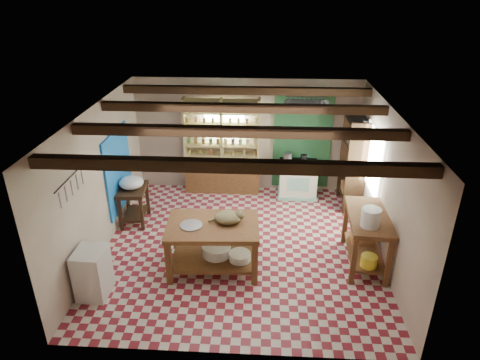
# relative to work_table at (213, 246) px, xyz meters

# --- Properties ---
(floor) EXTENTS (5.00, 5.00, 0.02)m
(floor) POSITION_rel_work_table_xyz_m (0.42, 0.63, -0.44)
(floor) COLOR maroon
(floor) RESTS_ON ground
(ceiling) EXTENTS (5.00, 5.00, 0.02)m
(ceiling) POSITION_rel_work_table_xyz_m (0.42, 0.63, 2.17)
(ceiling) COLOR #45454A
(ceiling) RESTS_ON wall_back
(wall_back) EXTENTS (5.00, 0.04, 2.60)m
(wall_back) POSITION_rel_work_table_xyz_m (0.42, 3.13, 0.87)
(wall_back) COLOR #B8A694
(wall_back) RESTS_ON floor
(wall_front) EXTENTS (5.00, 0.04, 2.60)m
(wall_front) POSITION_rel_work_table_xyz_m (0.42, -1.87, 0.87)
(wall_front) COLOR #B8A694
(wall_front) RESTS_ON floor
(wall_left) EXTENTS (0.04, 5.00, 2.60)m
(wall_left) POSITION_rel_work_table_xyz_m (-2.08, 0.63, 0.87)
(wall_left) COLOR #B8A694
(wall_left) RESTS_ON floor
(wall_right) EXTENTS (0.04, 5.00, 2.60)m
(wall_right) POSITION_rel_work_table_xyz_m (2.92, 0.63, 0.87)
(wall_right) COLOR #B8A694
(wall_right) RESTS_ON floor
(ceiling_beams) EXTENTS (5.00, 3.80, 0.15)m
(ceiling_beams) POSITION_rel_work_table_xyz_m (0.42, 0.63, 2.05)
(ceiling_beams) COLOR #362113
(ceiling_beams) RESTS_ON ceiling
(blue_wall_patch) EXTENTS (0.04, 1.40, 1.60)m
(blue_wall_patch) POSITION_rel_work_table_xyz_m (-2.05, 1.53, 0.67)
(blue_wall_patch) COLOR blue
(blue_wall_patch) RESTS_ON wall_left
(green_wall_patch) EXTENTS (1.30, 0.04, 2.30)m
(green_wall_patch) POSITION_rel_work_table_xyz_m (1.67, 3.10, 0.82)
(green_wall_patch) COLOR #1F4E2B
(green_wall_patch) RESTS_ON wall_back
(window_back) EXTENTS (0.90, 0.02, 0.80)m
(window_back) POSITION_rel_work_table_xyz_m (-0.08, 3.11, 1.27)
(window_back) COLOR silver
(window_back) RESTS_ON wall_back
(window_right) EXTENTS (0.02, 1.30, 1.20)m
(window_right) POSITION_rel_work_table_xyz_m (2.90, 1.63, 0.97)
(window_right) COLOR silver
(window_right) RESTS_ON wall_right
(utensil_rail) EXTENTS (0.06, 0.90, 0.28)m
(utensil_rail) POSITION_rel_work_table_xyz_m (-2.02, -0.57, 1.35)
(utensil_rail) COLOR black
(utensil_rail) RESTS_ON wall_left
(pot_rack) EXTENTS (0.86, 0.12, 0.36)m
(pot_rack) POSITION_rel_work_table_xyz_m (1.67, 2.68, 1.75)
(pot_rack) COLOR black
(pot_rack) RESTS_ON ceiling
(shelving_unit) EXTENTS (1.70, 0.34, 2.20)m
(shelving_unit) POSITION_rel_work_table_xyz_m (-0.13, 2.94, 0.67)
(shelving_unit) COLOR tan
(shelving_unit) RESTS_ON floor
(tall_rack) EXTENTS (0.40, 0.86, 2.00)m
(tall_rack) POSITION_rel_work_table_xyz_m (2.70, 2.43, 0.57)
(tall_rack) COLOR #362113
(tall_rack) RESTS_ON floor
(work_table) EXTENTS (1.57, 1.10, 0.86)m
(work_table) POSITION_rel_work_table_xyz_m (0.00, 0.00, 0.00)
(work_table) COLOR brown
(work_table) RESTS_ON floor
(stove) EXTENTS (0.85, 0.58, 0.82)m
(stove) POSITION_rel_work_table_xyz_m (1.60, 2.78, -0.02)
(stove) COLOR white
(stove) RESTS_ON floor
(prep_table) EXTENTS (0.58, 0.80, 0.77)m
(prep_table) POSITION_rel_work_table_xyz_m (-1.78, 1.43, -0.05)
(prep_table) COLOR #362113
(prep_table) RESTS_ON floor
(white_cabinet) EXTENTS (0.46, 0.55, 0.81)m
(white_cabinet) POSITION_rel_work_table_xyz_m (-1.80, -0.79, -0.03)
(white_cabinet) COLOR silver
(white_cabinet) RESTS_ON floor
(right_counter) EXTENTS (0.74, 1.38, 0.96)m
(right_counter) POSITION_rel_work_table_xyz_m (2.60, 0.29, 0.05)
(right_counter) COLOR brown
(right_counter) RESTS_ON floor
(cat) EXTENTS (0.52, 0.44, 0.20)m
(cat) POSITION_rel_work_table_xyz_m (0.25, 0.06, 0.53)
(cat) COLOR olive
(cat) RESTS_ON work_table
(steel_tray) EXTENTS (0.39, 0.39, 0.02)m
(steel_tray) POSITION_rel_work_table_xyz_m (-0.35, -0.07, 0.44)
(steel_tray) COLOR #94939A
(steel_tray) RESTS_ON work_table
(basin_large) EXTENTS (0.53, 0.53, 0.17)m
(basin_large) POSITION_rel_work_table_xyz_m (0.05, 0.05, -0.12)
(basin_large) COLOR silver
(basin_large) RESTS_ON work_table
(basin_small) EXTENTS (0.39, 0.39, 0.13)m
(basin_small) POSITION_rel_work_table_xyz_m (0.45, -0.08, -0.14)
(basin_small) COLOR silver
(basin_small) RESTS_ON work_table
(kettle_left) EXTENTS (0.19, 0.19, 0.22)m
(kettle_left) POSITION_rel_work_table_xyz_m (1.35, 2.79, 0.50)
(kettle_left) COLOR #94939A
(kettle_left) RESTS_ON stove
(kettle_right) EXTENTS (0.15, 0.15, 0.18)m
(kettle_right) POSITION_rel_work_table_xyz_m (1.70, 2.78, 0.49)
(kettle_right) COLOR black
(kettle_right) RESTS_ON stove
(enamel_bowl) EXTENTS (0.51, 0.51, 0.24)m
(enamel_bowl) POSITION_rel_work_table_xyz_m (-1.78, 1.43, 0.46)
(enamel_bowl) COLOR silver
(enamel_bowl) RESTS_ON prep_table
(white_bucket) EXTENTS (0.32, 0.32, 0.31)m
(white_bucket) POSITION_rel_work_table_xyz_m (2.53, -0.06, 0.68)
(white_bucket) COLOR silver
(white_bucket) RESTS_ON right_counter
(wicker_basket) EXTENTS (0.41, 0.33, 0.27)m
(wicker_basket) POSITION_rel_work_table_xyz_m (2.62, 0.59, -0.04)
(wicker_basket) COLOR #B07747
(wicker_basket) RESTS_ON right_counter
(yellow_tub) EXTENTS (0.28, 0.28, 0.20)m
(yellow_tub) POSITION_rel_work_table_xyz_m (2.58, -0.16, -0.08)
(yellow_tub) COLOR yellow
(yellow_tub) RESTS_ON right_counter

